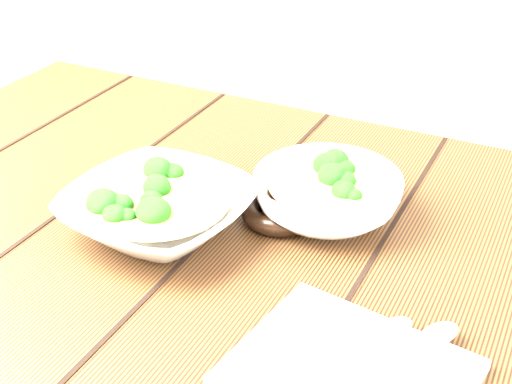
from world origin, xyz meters
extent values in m
cube|color=#3A2410|center=(0.00, 0.00, 0.73)|extent=(1.20, 0.80, 0.04)
cube|color=#3A2410|center=(-0.54, 0.34, 0.35)|extent=(0.07, 0.07, 0.71)
imported|color=silver|center=(-0.08, -0.03, 0.78)|extent=(0.24, 0.24, 0.05)
cylinder|color=#A27349|center=(-0.08, -0.03, 0.79)|extent=(0.18, 0.18, 0.00)
ellipsoid|color=#256B17|center=(-0.06, -0.02, 0.80)|extent=(0.04, 0.03, 0.03)
ellipsoid|color=#256B17|center=(-0.07, 0.01, 0.80)|extent=(0.04, 0.03, 0.03)
ellipsoid|color=#256B17|center=(-0.12, 0.01, 0.80)|extent=(0.04, 0.03, 0.03)
ellipsoid|color=#256B17|center=(-0.11, -0.03, 0.80)|extent=(0.04, 0.03, 0.03)
ellipsoid|color=#256B17|center=(-0.09, -0.07, 0.80)|extent=(0.04, 0.03, 0.03)
ellipsoid|color=#256B17|center=(-0.04, -0.06, 0.80)|extent=(0.04, 0.03, 0.03)
imported|color=silver|center=(0.10, 0.10, 0.78)|extent=(0.24, 0.24, 0.06)
cylinder|color=#A27349|center=(0.10, 0.10, 0.80)|extent=(0.15, 0.15, 0.00)
ellipsoid|color=#256B17|center=(0.11, 0.10, 0.81)|extent=(0.03, 0.03, 0.03)
ellipsoid|color=#256B17|center=(0.10, 0.13, 0.81)|extent=(0.03, 0.03, 0.03)
ellipsoid|color=#256B17|center=(0.05, 0.11, 0.81)|extent=(0.03, 0.03, 0.03)
ellipsoid|color=#256B17|center=(0.08, 0.08, 0.81)|extent=(0.03, 0.03, 0.03)
ellipsoid|color=#256B17|center=(0.12, 0.07, 0.81)|extent=(0.03, 0.03, 0.03)
torus|color=black|center=(0.04, 0.06, 0.76)|extent=(0.11, 0.11, 0.02)
cube|color=beige|center=(0.22, -0.16, 0.76)|extent=(0.24, 0.20, 0.01)
cylinder|color=#A19A8E|center=(0.21, -0.17, 0.77)|extent=(0.06, 0.13, 0.01)
ellipsoid|color=#A19A8E|center=(0.24, -0.09, 0.76)|extent=(0.05, 0.06, 0.01)
cylinder|color=#A19A8E|center=(0.25, -0.15, 0.77)|extent=(0.07, 0.12, 0.01)
ellipsoid|color=#A19A8E|center=(0.28, -0.08, 0.76)|extent=(0.05, 0.06, 0.01)
camera|label=1|loc=(0.36, -0.64, 1.25)|focal=50.00mm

